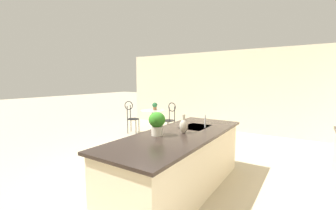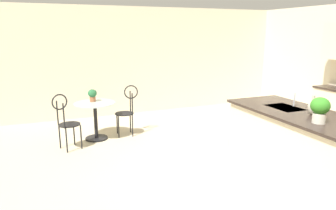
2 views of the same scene
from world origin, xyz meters
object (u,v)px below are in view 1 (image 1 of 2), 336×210
object	(u,v)px
potted_plant_on_table	(155,106)
potted_plant_counter_near	(157,122)
chair_by_island	(132,115)
bistro_table	(153,119)
vase_on_counter	(184,126)
chair_near_window	(170,117)

from	to	relation	value
potted_plant_on_table	potted_plant_counter_near	world-z (taller)	potted_plant_counter_near
potted_plant_on_table	chair_by_island	bearing A→B (deg)	-47.55
bistro_table	potted_plant_counter_near	distance (m)	4.00
bistro_table	potted_plant_on_table	xyz separation A→B (m)	(-0.14, -0.01, 0.43)
bistro_table	chair_by_island	xyz separation A→B (m)	(0.38, -0.58, 0.13)
vase_on_counter	potted_plant_on_table	bearing A→B (deg)	-137.31
chair_by_island	potted_plant_on_table	xyz separation A→B (m)	(-0.52, 0.56, 0.31)
chair_near_window	vase_on_counter	size ratio (longest dim) A/B	3.62
bistro_table	potted_plant_on_table	distance (m)	0.46
potted_plant_on_table	potted_plant_counter_near	bearing A→B (deg)	36.71
potted_plant_on_table	potted_plant_counter_near	distance (m)	4.07
chair_by_island	potted_plant_counter_near	size ratio (longest dim) A/B	3.01
chair_by_island	vase_on_counter	world-z (taller)	vase_on_counter
chair_by_island	potted_plant_counter_near	xyz separation A→B (m)	(2.74, 2.99, 0.55)
chair_near_window	chair_by_island	xyz separation A→B (m)	(0.39, -1.22, 0.00)
bistro_table	vase_on_counter	bearing A→B (deg)	43.94
bistro_table	vase_on_counter	xyz separation A→B (m)	(2.77, 2.67, 0.58)
chair_near_window	potted_plant_counter_near	size ratio (longest dim) A/B	3.01
potted_plant_counter_near	vase_on_counter	world-z (taller)	potted_plant_counter_near
potted_plant_on_table	vase_on_counter	world-z (taller)	vase_on_counter
bistro_table	chair_near_window	size ratio (longest dim) A/B	0.77
bistro_table	chair_near_window	world-z (taller)	chair_near_window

